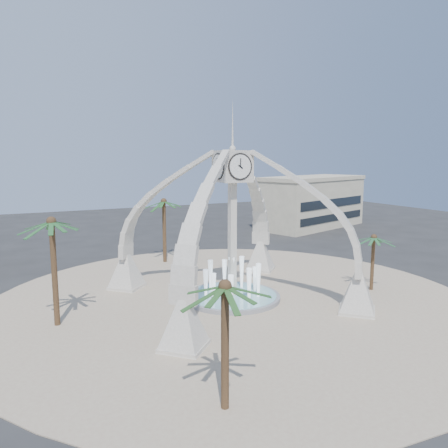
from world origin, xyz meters
name	(u,v)px	position (x,y,z in m)	size (l,w,h in m)	color
ground	(232,299)	(0.00, 0.00, 0.00)	(140.00, 140.00, 0.00)	#282828
plaza	(232,299)	(0.00, 0.00, 0.03)	(40.00, 40.00, 0.06)	tan
clock_tower	(232,223)	(0.00, 0.00, 6.49)	(17.94, 17.94, 16.30)	silver
fountain	(232,296)	(0.00, 0.00, 0.29)	(8.00, 8.00, 3.62)	#969799
building_ne	(312,202)	(30.00, 28.00, 4.31)	(21.87, 14.17, 8.60)	beige
palm_east	(374,238)	(12.32, -3.30, 4.76)	(4.06, 4.06, 5.47)	brown
palm_west	(51,224)	(-13.69, 0.44, 7.30)	(5.36, 5.36, 8.23)	brown
palm_north	(164,202)	(-0.73, 15.02, 6.81)	(4.95, 4.95, 7.74)	brown
palm_south	(225,288)	(-7.75, -14.08, 5.90)	(5.07, 5.07, 6.74)	brown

